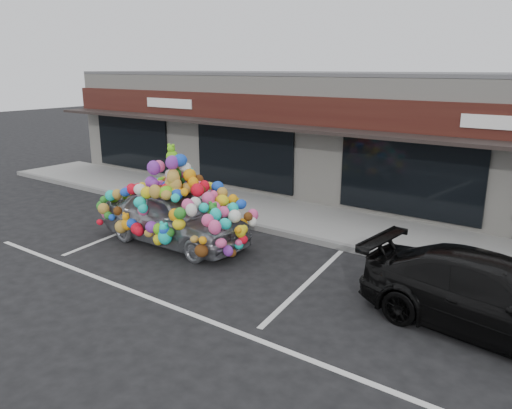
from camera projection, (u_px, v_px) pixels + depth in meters
The scene contains 9 objects.
ground at pixel (204, 258), 12.16m from camera, with size 90.00×90.00×0.00m, color black.
shop_building at pixel (359, 133), 18.14m from camera, with size 24.00×7.20×4.31m.
sidewalk at pixel (292, 217), 15.25m from camera, with size 26.00×3.00×0.15m, color gray.
kerb at pixel (264, 229), 14.08m from camera, with size 26.00×0.18×0.16m, color slate.
parking_stripe_left at pixel (125, 231), 14.15m from camera, with size 0.12×4.40×0.01m, color silver.
parking_stripe_mid at pixel (307, 283), 10.72m from camera, with size 0.12×4.40×0.01m, color silver.
lane_line at pixel (201, 318), 9.23m from camera, with size 14.00×0.12×0.01m, color silver.
toy_car at pixel (174, 210), 12.96m from camera, with size 3.07×4.52×2.63m.
black_sedan at pixel (494, 297), 8.55m from camera, with size 4.62×1.88×1.34m, color black.
Camera 1 is at (7.77, -8.41, 4.48)m, focal length 35.00 mm.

